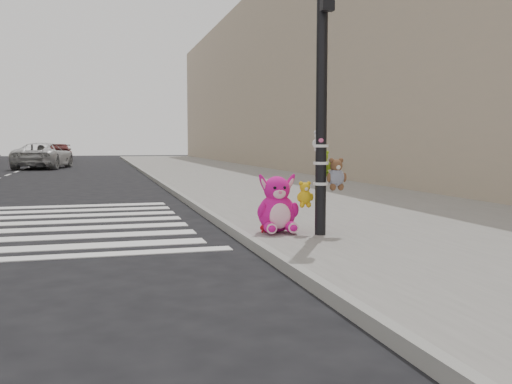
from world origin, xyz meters
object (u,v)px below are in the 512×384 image
object	(u,v)px
signal_pole	(323,125)
car_white_near	(44,156)
red_teddy	(264,226)
pink_bunny	(277,208)

from	to	relation	value
signal_pole	car_white_near	xyz separation A→B (m)	(-6.13, 26.65, -1.02)
red_teddy	signal_pole	bearing A→B (deg)	-32.70
car_white_near	pink_bunny	bearing A→B (deg)	111.80
red_teddy	car_white_near	xyz separation A→B (m)	(-5.35, 26.26, 0.49)
signal_pole	pink_bunny	size ratio (longest dim) A/B	4.44
red_teddy	car_white_near	distance (m)	26.80
pink_bunny	car_white_near	size ratio (longest dim) A/B	0.17
pink_bunny	car_white_near	bearing A→B (deg)	105.53
signal_pole	pink_bunny	world-z (taller)	signal_pole
signal_pole	red_teddy	size ratio (longest dim) A/B	21.38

